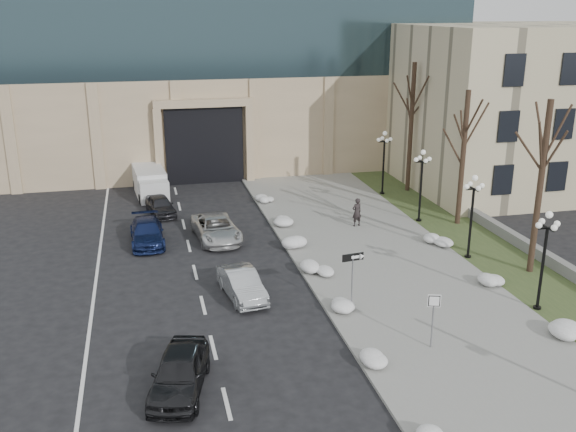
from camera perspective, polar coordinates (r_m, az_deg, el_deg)
The scene contains 31 objects.
ground at distance 23.39m, azimuth 11.96°, elevation -16.67°, with size 160.00×160.00×0.00m, color black.
sidewalk at distance 36.02m, azimuth 7.80°, elevation -3.48°, with size 9.00×40.00×0.12m, color gray.
curb at distance 34.74m, azimuth 0.82°, elevation -4.11°, with size 0.30×40.00×0.14m, color gray.
grass_strip at distance 38.72m, azimuth 16.85°, elevation -2.58°, with size 4.00×40.00×0.10m, color #344522.
stone_wall at distance 41.23m, azimuth 17.95°, elevation -0.99°, with size 0.50×30.00×0.70m, color slate.
classical_building at distance 55.16m, azimuth 21.26°, elevation 9.36°, with size 22.00×18.12×12.00m.
car_a at distance 23.90m, azimuth -9.62°, elevation -13.53°, with size 1.78×4.43×1.51m, color black.
car_b at distance 30.67m, azimuth -4.12°, elevation -6.05°, with size 1.43×4.09×1.35m, color #A8ACB0.
car_c at distance 38.33m, azimuth -12.42°, elevation -1.44°, with size 1.88×4.63×1.34m, color #16224F.
car_d at distance 38.26m, azimuth -6.41°, elevation -1.09°, with size 2.35×5.10×1.42m, color silver.
car_e at distance 43.47m, azimuth -11.27°, elevation 0.93°, with size 1.52×3.77×1.29m, color #29292E.
pedestrian at distance 40.21m, azimuth 6.14°, elevation 0.35°, with size 0.66×0.43×1.81m, color black.
box_truck at distance 48.31m, azimuth -12.16°, elevation 2.93°, with size 2.59×6.14×1.90m.
one_way_sign at distance 28.61m, azimuth 6.10°, elevation -4.23°, with size 1.08×0.31×2.87m.
keep_sign at distance 26.26m, azimuth 12.81°, elevation -8.12°, with size 0.51×0.20×2.44m.
snow_clump_b at distance 25.20m, azimuth 7.82°, elevation -12.85°, with size 1.10×1.60×0.36m, color white.
snow_clump_c at distance 28.95m, azimuth 4.95°, elevation -8.43°, with size 1.10×1.60×0.36m, color white.
snow_clump_d at distance 33.04m, azimuth 2.72°, elevation -4.91°, with size 1.10×1.60×0.36m, color white.
snow_clump_e at distance 36.60m, azimuth 0.44°, elevation -2.55°, with size 1.10×1.60×0.36m, color white.
snow_clump_f at distance 40.37m, azimuth -0.77°, elevation -0.55°, with size 1.10×1.60×0.36m, color white.
snow_clump_g at distance 45.10m, azimuth -1.85°, elevation 1.44°, with size 1.10×1.60×0.36m, color white.
snow_clump_h at distance 29.09m, azimuth 23.32°, elevation -9.81°, with size 1.10×1.60×0.36m, color white.
snow_clump_i at distance 33.48m, azimuth 17.68°, elevation -5.47°, with size 1.10×1.60×0.36m, color white.
snow_clump_j at distance 37.97m, azimuth 13.23°, elevation -2.28°, with size 1.10×1.60×0.36m, color white.
lamppost_a at distance 30.54m, azimuth 21.88°, elevation -2.62°, with size 1.18×1.18×4.76m.
lamppost_b at distance 35.74m, azimuth 16.08°, elevation 0.90°, with size 1.18×1.18×4.76m.
lamppost_c at distance 41.30m, azimuth 11.79°, elevation 3.50°, with size 1.18×1.18×4.76m.
lamppost_d at distance 47.11m, azimuth 8.53°, elevation 5.46°, with size 1.18×1.18×4.76m.
tree_near at distance 34.16m, azimuth 21.72°, elevation 4.34°, with size 3.20×3.20×9.00m.
tree_mid at distance 40.88m, azimuth 15.41°, elevation 6.58°, with size 3.20×3.20×8.50m.
tree_far at distance 47.85m, azimuth 10.96°, elevation 9.28°, with size 3.20×3.20×9.50m.
Camera 1 is at (-8.77, -17.23, 13.16)m, focal length 40.00 mm.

